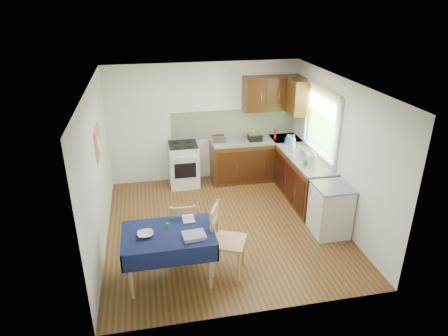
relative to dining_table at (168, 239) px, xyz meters
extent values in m
plane|color=#483113|center=(1.03, 1.20, -0.66)|extent=(4.20, 4.20, 0.00)
cube|color=white|center=(1.03, 1.20, 1.84)|extent=(4.00, 4.20, 0.02)
cube|color=silver|center=(1.03, 3.30, 0.59)|extent=(4.00, 0.02, 2.50)
cube|color=silver|center=(1.03, -0.90, 0.59)|extent=(4.00, 0.02, 2.50)
cube|color=silver|center=(-0.97, 1.20, 0.59)|extent=(0.02, 4.20, 2.50)
cube|color=silver|center=(3.03, 1.20, 0.59)|extent=(0.02, 4.20, 2.50)
cube|color=#361D09|center=(2.08, 3.00, -0.23)|extent=(1.90, 0.60, 0.86)
cube|color=#361D09|center=(2.73, 1.85, -0.23)|extent=(0.60, 1.70, 0.86)
cube|color=slate|center=(2.08, 3.00, 0.22)|extent=(1.90, 0.60, 0.04)
cube|color=slate|center=(2.73, 1.85, 0.22)|extent=(0.60, 1.70, 0.04)
cube|color=slate|center=(2.73, 3.00, 0.22)|extent=(0.60, 0.60, 0.04)
cube|color=white|center=(1.68, 3.28, 0.54)|extent=(2.70, 0.02, 0.60)
cube|color=#361D09|center=(2.43, 3.12, 1.19)|extent=(1.20, 0.35, 0.70)
cube|color=#361D09|center=(2.85, 2.70, 1.19)|extent=(0.35, 0.50, 0.70)
cube|color=silver|center=(0.53, 3.00, -0.21)|extent=(0.60, 0.60, 0.90)
cube|color=black|center=(0.53, 3.00, 0.25)|extent=(0.58, 0.58, 0.02)
cube|color=black|center=(0.53, 2.69, -0.21)|extent=(0.44, 0.01, 0.32)
cube|color=#315824|center=(3.01, 1.90, 0.84)|extent=(0.01, 1.40, 0.85)
cube|color=silver|center=(3.00, 1.90, 1.49)|extent=(0.04, 1.48, 0.06)
cube|color=silver|center=(3.00, 1.90, 0.29)|extent=(0.04, 1.48, 0.06)
cube|color=beige|center=(2.98, 1.90, 1.27)|extent=(0.02, 1.36, 0.44)
cube|color=silver|center=(2.73, 0.65, -0.23)|extent=(0.55, 0.58, 0.85)
cube|color=slate|center=(2.73, 0.65, 0.21)|extent=(0.58, 0.60, 0.03)
cube|color=tan|center=(-0.95, 1.50, 0.94)|extent=(0.02, 0.62, 0.47)
cube|color=#9B6441|center=(-0.93, 1.50, 0.94)|extent=(0.01, 0.56, 0.41)
cube|color=white|center=(-0.92, 1.42, 0.96)|extent=(0.00, 0.18, 0.24)
cube|color=white|center=(-0.92, 1.62, 0.84)|extent=(0.00, 0.15, 0.20)
cube|color=#0E113B|center=(0.00, 0.00, 0.09)|extent=(1.22, 0.81, 0.03)
cube|color=#0E113B|center=(0.00, -0.42, -0.02)|extent=(1.26, 0.02, 0.26)
cube|color=#0E113B|center=(0.00, 0.42, -0.02)|extent=(1.26, 0.02, 0.26)
cube|color=#0E113B|center=(-0.62, 0.00, -0.02)|extent=(0.02, 0.85, 0.26)
cube|color=#0E113B|center=(0.62, 0.00, -0.02)|extent=(0.02, 0.85, 0.26)
cylinder|color=tan|center=(-0.53, -0.33, -0.29)|extent=(0.05, 0.05, 0.73)
cylinder|color=tan|center=(0.53, -0.33, -0.29)|extent=(0.05, 0.05, 0.73)
cylinder|color=tan|center=(-0.53, 0.33, -0.29)|extent=(0.05, 0.05, 0.73)
cylinder|color=tan|center=(0.53, 0.33, -0.29)|extent=(0.05, 0.05, 0.73)
cube|color=tan|center=(0.26, 0.53, -0.20)|extent=(0.46, 0.46, 0.04)
cube|color=tan|center=(0.24, 0.35, 0.15)|extent=(0.38, 0.06, 0.30)
cylinder|color=tan|center=(0.44, 0.68, -0.43)|extent=(0.04, 0.04, 0.45)
cylinder|color=tan|center=(0.10, 0.71, -0.43)|extent=(0.04, 0.04, 0.45)
cylinder|color=tan|center=(0.41, 0.34, -0.43)|extent=(0.04, 0.04, 0.45)
cylinder|color=tan|center=(0.07, 0.37, -0.43)|extent=(0.04, 0.04, 0.45)
cube|color=tan|center=(0.84, -0.01, -0.15)|extent=(0.62, 0.62, 0.04)
cube|color=tan|center=(0.66, 0.08, 0.24)|extent=(0.20, 0.40, 0.34)
cylinder|color=tan|center=(0.94, -0.26, -0.40)|extent=(0.04, 0.04, 0.50)
cylinder|color=tan|center=(1.09, 0.09, -0.40)|extent=(0.04, 0.04, 0.50)
cylinder|color=tan|center=(0.59, -0.10, -0.40)|extent=(0.04, 0.04, 0.50)
cylinder|color=tan|center=(0.75, 0.24, -0.40)|extent=(0.04, 0.04, 0.50)
cube|color=#BCBCC1|center=(1.25, 2.89, 0.34)|extent=(0.27, 0.17, 0.19)
cube|color=black|center=(1.25, 2.89, 0.44)|extent=(0.23, 0.02, 0.02)
cube|color=black|center=(2.04, 2.95, 0.31)|extent=(0.27, 0.23, 0.12)
cube|color=#BCBCC1|center=(2.04, 2.95, 0.39)|extent=(0.27, 0.23, 0.03)
cylinder|color=red|center=(2.48, 2.94, 0.35)|extent=(0.05, 0.05, 0.22)
cube|color=gold|center=(2.02, 3.11, 0.32)|extent=(0.13, 0.10, 0.15)
cube|color=#929297|center=(2.68, 1.90, 0.25)|extent=(0.40, 0.30, 0.02)
cylinder|color=silver|center=(2.68, 1.90, 0.34)|extent=(0.05, 0.19, 0.19)
cylinder|color=silver|center=(2.70, 1.51, 0.35)|extent=(0.16, 0.16, 0.20)
sphere|color=silver|center=(2.70, 1.51, 0.47)|extent=(0.10, 0.10, 0.10)
imported|color=white|center=(2.77, 2.88, 0.29)|extent=(0.13, 0.13, 0.09)
imported|color=silver|center=(2.63, 2.28, 0.40)|extent=(0.13, 0.13, 0.31)
imported|color=#1D52AB|center=(2.63, 2.60, 0.34)|extent=(0.10, 0.10, 0.20)
imported|color=#268B40|center=(2.62, 1.54, 0.32)|extent=(0.13, 0.13, 0.15)
imported|color=#EFE2C4|center=(-0.30, -0.02, 0.13)|extent=(0.22, 0.22, 0.05)
imported|color=white|center=(0.23, 0.28, 0.11)|extent=(0.17, 0.23, 0.02)
cylinder|color=green|center=(0.00, 0.10, 0.15)|extent=(0.04, 0.04, 0.09)
cube|color=navy|center=(0.33, -0.19, 0.13)|extent=(0.32, 0.26, 0.05)
camera|label=1|loc=(-0.16, -4.68, 3.12)|focal=32.00mm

